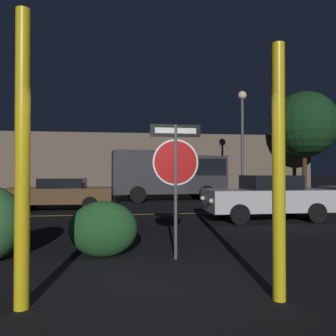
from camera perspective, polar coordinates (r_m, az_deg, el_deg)
The scene contains 12 objects.
ground_plane at distance 4.48m, azimuth -3.14°, elevation -20.67°, with size 260.00×260.00×0.00m, color black.
road_center_stripe at distance 12.07m, azimuth -5.93°, elevation -8.03°, with size 35.01×0.12×0.01m, color gold.
stop_sign at distance 5.78m, azimuth 1.34°, elevation 0.86°, with size 0.90×0.06×2.37m.
yellow_pole_left at distance 4.02m, azimuth -24.01°, elevation 1.58°, with size 0.17×0.17×3.37m, color yellow.
yellow_pole_right at distance 4.13m, azimuth 18.71°, elevation -0.52°, with size 0.15×0.15×3.08m, color yellow.
hedge_bush_2 at distance 6.13m, azimuth -11.18°, elevation -10.36°, with size 1.23×0.71×1.01m, color #1E4C23.
passing_car_2 at distance 14.08m, azimuth -18.23°, elevation -4.22°, with size 4.36×2.07×1.29m.
passing_car_3 at distance 11.08m, azimuth 16.88°, elevation -4.90°, with size 4.05×1.84×1.43m.
delivery_truck at distance 18.00m, azimuth 0.48°, elevation -0.84°, with size 6.27×2.71×2.68m.
street_lamp at distance 19.31m, azimuth 12.81°, elevation 7.39°, with size 0.50×0.50×6.19m.
tree_0 at distance 25.65m, azimuth 22.64°, elevation 7.00°, with size 4.68×4.68×7.33m.
building_backdrop at distance 25.79m, azimuth -6.48°, elevation 0.71°, with size 27.67×4.12×4.39m, color #6B5B4C.
Camera 1 is at (-0.32, -4.20, 1.52)m, focal length 35.00 mm.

